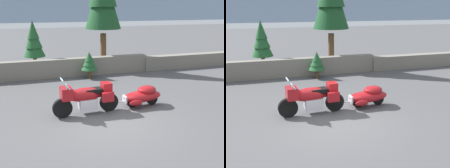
{
  "view_description": "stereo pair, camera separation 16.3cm",
  "coord_description": "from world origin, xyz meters",
  "views": [
    {
      "loc": [
        -2.38,
        -7.63,
        3.57
      ],
      "look_at": [
        0.5,
        1.21,
        0.85
      ],
      "focal_mm": 42.73,
      "sensor_mm": 36.0,
      "label": 1
    },
    {
      "loc": [
        -2.22,
        -7.68,
        3.57
      ],
      "look_at": [
        0.5,
        1.21,
        0.85
      ],
      "focal_mm": 42.73,
      "sensor_mm": 36.0,
      "label": 2
    }
  ],
  "objects": [
    {
      "name": "pine_sapling_near",
      "position": [
        0.63,
        5.39,
        0.85
      ],
      "size": [
        0.84,
        0.84,
        1.36
      ],
      "color": "brown",
      "rests_on": "ground"
    },
    {
      "name": "touring_motorcycle",
      "position": [
        -0.58,
        0.74,
        0.62
      ],
      "size": [
        2.31,
        0.82,
        1.33
      ],
      "color": "black",
      "rests_on": "ground"
    },
    {
      "name": "stone_guard_wall",
      "position": [
        0.11,
        6.08,
        0.42
      ],
      "size": [
        24.0,
        0.61,
        0.95
      ],
      "color": "slate",
      "rests_on": "ground"
    },
    {
      "name": "car_shaped_trailer",
      "position": [
        1.58,
        0.88,
        0.41
      ],
      "size": [
        2.22,
        0.82,
        0.76
      ],
      "color": "black",
      "rests_on": "ground"
    },
    {
      "name": "ground_plane",
      "position": [
        0.0,
        0.0,
        0.0
      ],
      "size": [
        80.0,
        80.0,
        0.0
      ],
      "primitive_type": "plane",
      "color": "#4C4C4F"
    },
    {
      "name": "pine_tree_secondary",
      "position": [
        -1.95,
        7.33,
        1.8
      ],
      "size": [
        1.15,
        1.15,
        2.88
      ],
      "color": "brown",
      "rests_on": "ground"
    }
  ]
}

